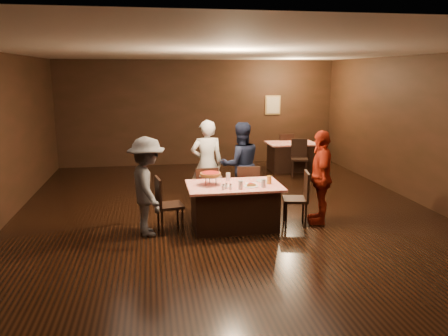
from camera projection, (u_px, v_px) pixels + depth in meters
The scene contains 23 objects.
room at pixel (230, 102), 7.70m from camera, with size 10.00×10.04×3.02m.
main_table at pixel (234, 206), 7.53m from camera, with size 1.60×1.00×0.77m, color red.
back_table at pixel (291, 156), 12.00m from camera, with size 1.30×0.90×0.77m, color red.
chair_far_left at pixel (206, 191), 8.17m from camera, with size 0.42×0.42×0.95m, color black.
chair_far_right at pixel (247, 189), 8.30m from camera, with size 0.42×0.42×0.95m, color black.
chair_end_left at pixel (170, 204), 7.33m from camera, with size 0.42×0.42×0.95m, color black.
chair_end_right at pixel (295, 198), 7.69m from camera, with size 0.42×0.42×0.95m, color black.
chair_back_near at pixel (299, 158), 11.31m from camera, with size 0.42×0.42×0.95m, color black.
chair_back_far at pixel (284, 150), 12.56m from camera, with size 0.42×0.42×0.95m, color black.
diner_white_jacket at pixel (207, 164), 8.64m from camera, with size 0.64×0.42×1.75m, color silver.
diner_navy_hoodie at pixel (240, 165), 8.67m from camera, with size 0.82×0.64×1.70m, color black.
diner_grey_knit at pixel (147, 187), 7.12m from camera, with size 1.06×0.61×1.64m, color #4D4E51.
diner_red_shirt at pixel (321, 177), 7.71m from camera, with size 0.98×0.41×1.67m, color maroon.
pizza_stand at pixel (210, 174), 7.39m from camera, with size 0.38×0.38×0.22m.
plate_with_slice at pixel (251, 185), 7.31m from camera, with size 0.25×0.25×0.06m.
plate_empty at pixel (263, 181), 7.68m from camera, with size 0.25×0.25×0.01m, color white.
glass_front_left at pixel (241, 185), 7.15m from camera, with size 0.08×0.08×0.14m, color silver.
glass_front_right at pixel (263, 183), 7.26m from camera, with size 0.08×0.08×0.14m, color silver.
glass_amber at pixel (269, 180), 7.48m from camera, with size 0.08×0.08×0.14m, color #BF7F26.
glass_back at pixel (228, 177), 7.71m from camera, with size 0.08×0.08×0.14m, color silver.
condiments at pixel (227, 186), 7.13m from camera, with size 0.17×0.10×0.09m.
napkin_center at pixel (251, 184), 7.49m from camera, with size 0.16×0.16×0.01m, color white.
napkin_left at pixel (226, 186), 7.37m from camera, with size 0.16×0.16×0.01m, color white.
Camera 1 is at (-1.39, -7.64, 2.64)m, focal length 35.00 mm.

